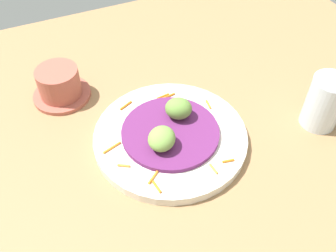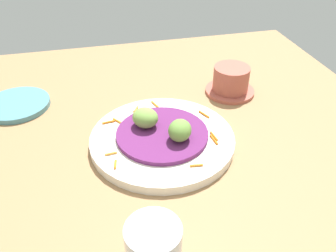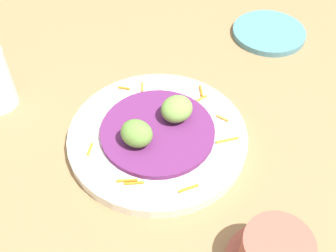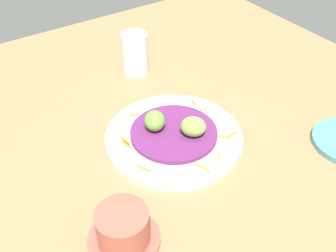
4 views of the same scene
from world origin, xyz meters
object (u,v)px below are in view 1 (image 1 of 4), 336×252
(main_plate, at_px, (170,137))
(guac_scoop_center, at_px, (179,108))
(guac_scoop_left, at_px, (162,139))
(water_glass, at_px, (325,102))
(terracotta_bowl, at_px, (60,85))

(main_plate, relative_size, guac_scoop_center, 5.66)
(guac_scoop_center, bearing_deg, guac_scoop_left, -136.44)
(main_plate, xyz_separation_m, guac_scoop_left, (-0.03, -0.03, 0.04))
(guac_scoop_center, distance_m, water_glass, 0.26)
(guac_scoop_center, height_order, water_glass, water_glass)
(main_plate, relative_size, terracotta_bowl, 2.40)
(main_plate, height_order, guac_scoop_center, guac_scoop_center)
(water_glass, bearing_deg, guac_scoop_center, 158.19)
(main_plate, height_order, guac_scoop_left, guac_scoop_left)
(terracotta_bowl, distance_m, water_glass, 0.50)
(main_plate, bearing_deg, terracotta_bowl, 127.37)
(guac_scoop_left, distance_m, water_glass, 0.30)
(guac_scoop_left, height_order, terracotta_bowl, terracotta_bowl)
(guac_scoop_left, bearing_deg, main_plate, 43.56)
(guac_scoop_left, xyz_separation_m, water_glass, (0.30, -0.04, 0.01))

